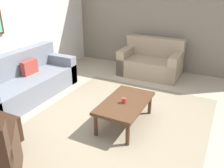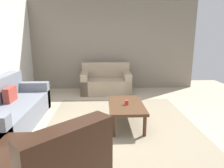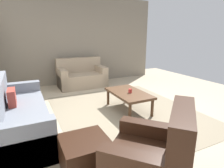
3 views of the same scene
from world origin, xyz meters
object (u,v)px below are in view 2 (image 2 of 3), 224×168
cup (127,103)px  couch_loveseat (106,82)px  couch_main (6,111)px  coffee_table (126,106)px  ottoman (22,158)px

cup → couch_loveseat: bearing=7.9°
couch_main → couch_loveseat: bearing=-38.2°
couch_loveseat → coffee_table: 2.41m
couch_main → cup: couch_main is taller
couch_loveseat → coffee_table: size_ratio=1.31×
coffee_table → cup: size_ratio=13.12×
ottoman → coffee_table: 1.97m
couch_loveseat → cup: size_ratio=17.14×
couch_loveseat → coffee_table: (-2.38, -0.34, 0.06)m
couch_main → ottoman: couch_main is taller
couch_main → ottoman: 1.57m
coffee_table → cup: 0.11m
ottoman → cup: bearing=-47.5°
couch_main → couch_loveseat: same height
couch_loveseat → couch_main: bearing=141.8°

